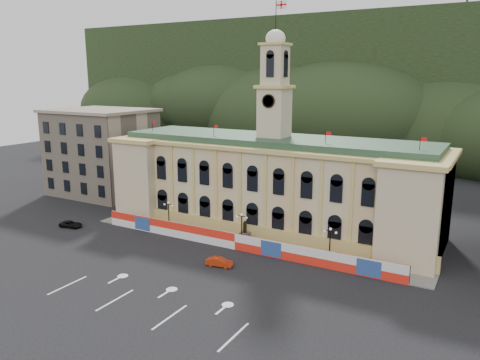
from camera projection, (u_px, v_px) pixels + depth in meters
The scene contains 13 objects.
ground at pixel (174, 288), 57.55m from camera, with size 260.00×260.00×0.00m, color black.
lane_markings at pixel (147, 305), 53.30m from camera, with size 26.00×10.00×0.02m, color white, non-canonical shape.
hill_ridge at pixel (395, 95), 156.99m from camera, with size 230.00×80.00×64.00m.
city_hall at pixel (272, 183), 79.34m from camera, with size 56.20×17.60×37.10m.
side_building_left at pixel (102, 152), 102.50m from camera, with size 21.00×17.00×18.60m.
hoarding_fence at pixel (236, 242), 70.06m from camera, with size 50.00×0.44×2.50m.
pavement at pixel (244, 243), 72.62m from camera, with size 56.00×5.50×0.16m, color slate.
statue at pixel (245, 236), 72.59m from camera, with size 1.40×1.40×3.72m.
lamp_left at pixel (169, 213), 78.07m from camera, with size 1.96×0.44×5.15m.
lamp_center at pixel (242, 226), 71.33m from camera, with size 1.96×0.44×5.15m.
lamp_right at pixel (330, 242), 64.60m from camera, with size 1.96×0.44×5.15m.
red_sedan at pixel (220, 262), 64.01m from camera, with size 3.93×1.98×1.24m, color #AC280C.
black_suv at pixel (71, 224), 80.54m from camera, with size 4.29×2.58×1.11m, color black.
Camera 1 is at (33.32, -42.41, 25.41)m, focal length 35.00 mm.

